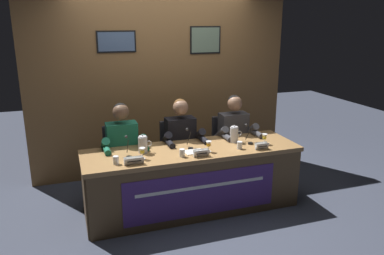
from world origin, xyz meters
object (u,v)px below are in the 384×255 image
object	(u,v)px
conference_table	(195,172)
juice_glass_right	(265,137)
water_cup_left	(116,161)
microphone_left	(128,150)
juice_glass_center	(209,144)
chair_right	(229,151)
panelist_right	(236,136)
nameplate_right	(262,146)
document_stack_center	(194,152)
nameplate_left	(134,161)
water_pitcher_left_side	(143,145)
water_pitcher_right_side	(234,134)
nameplate_center	(201,153)
microphone_center	(189,142)
chair_center	(178,157)
water_cup_center	(182,153)
microphone_right	(249,137)
panelist_left	(123,147)
panelist_center	(182,141)
chair_left	(122,164)
juice_glass_left	(142,151)
water_cup_right	(240,146)

from	to	relation	value
conference_table	juice_glass_right	bearing A→B (deg)	-1.26
water_cup_left	microphone_left	world-z (taller)	microphone_left
juice_glass_center	juice_glass_right	bearing A→B (deg)	2.94
chair_right	panelist_right	bearing A→B (deg)	-90.00
nameplate_right	document_stack_center	bearing A→B (deg)	168.80
nameplate_left	panelist_right	bearing A→B (deg)	23.78
conference_table	juice_glass_center	distance (m)	0.36
juice_glass_right	panelist_right	bearing A→B (deg)	106.03
water_pitcher_left_side	water_pitcher_right_side	xyz separation A→B (m)	(1.11, 0.02, 0.00)
juice_glass_right	water_pitcher_right_side	size ratio (longest dim) A/B	0.59
nameplate_center	microphone_center	world-z (taller)	microphone_center
nameplate_left	microphone_left	distance (m)	0.24
chair_center	water_pitcher_right_side	size ratio (longest dim) A/B	4.27
water_cup_left	document_stack_center	bearing A→B (deg)	5.00
water_pitcher_left_side	juice_glass_right	bearing A→B (deg)	-6.76
nameplate_left	water_cup_center	world-z (taller)	water_cup_center
conference_table	panelist_right	xyz separation A→B (m)	(0.72, 0.47, 0.22)
microphone_left	microphone_right	bearing A→B (deg)	0.03
water_pitcher_left_side	microphone_left	bearing A→B (deg)	-156.50
water_cup_left	water_cup_center	size ratio (longest dim) A/B	1.00
water_cup_left	chair_center	world-z (taller)	chair_center
water_cup_center	chair_right	distance (m)	1.24
panelist_right	water_pitcher_right_side	world-z (taller)	panelist_right
juice_glass_center	chair_right	distance (m)	1.00
panelist_left	conference_table	bearing A→B (deg)	-32.85
panelist_center	chair_center	bearing A→B (deg)	90.00
chair_right	water_pitcher_left_side	bearing A→B (deg)	-157.95
conference_table	nameplate_left	xyz separation A→B (m)	(-0.71, -0.17, 0.29)
chair_left	chair_right	xyz separation A→B (m)	(1.44, 0.00, 0.00)
chair_right	water_pitcher_right_side	xyz separation A→B (m)	(-0.17, -0.50, 0.39)
water_pitcher_right_side	nameplate_left	bearing A→B (deg)	-165.21
chair_left	juice_glass_center	bearing A→B (deg)	-39.92
water_cup_left	water_cup_center	world-z (taller)	same
panelist_left	water_pitcher_left_side	bearing A→B (deg)	-62.02
panelist_center	water_pitcher_right_side	xyz separation A→B (m)	(0.56, -0.30, 0.12)
chair_right	document_stack_center	world-z (taller)	chair_right
microphone_left	microphone_center	bearing A→B (deg)	4.16
juice_glass_right	document_stack_center	distance (m)	0.88
chair_center	juice_glass_right	distance (m)	1.16
panelist_left	water_pitcher_left_side	world-z (taller)	panelist_left
nameplate_center	microphone_center	size ratio (longest dim) A/B	0.82
nameplate_left	juice_glass_center	size ratio (longest dim) A/B	1.61
nameplate_left	juice_glass_right	size ratio (longest dim) A/B	1.61
panelist_center	panelist_right	distance (m)	0.72
juice_glass_left	water_cup_left	bearing A→B (deg)	-168.36
panelist_left	juice_glass_center	distance (m)	1.01
water_cup_center	microphone_center	size ratio (longest dim) A/B	0.39
juice_glass_center	water_cup_center	size ratio (longest dim) A/B	1.46
microphone_center	water_cup_right	xyz separation A→B (m)	(0.53, -0.20, -0.04)
chair_center	conference_table	bearing A→B (deg)	-90.04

